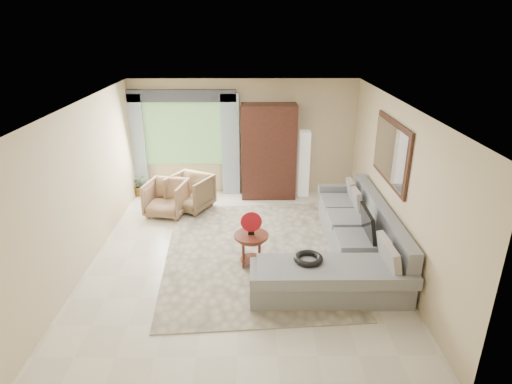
{
  "coord_description": "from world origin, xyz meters",
  "views": [
    {
      "loc": [
        0.19,
        -6.37,
        3.77
      ],
      "look_at": [
        0.25,
        0.35,
        1.05
      ],
      "focal_mm": 30.0,
      "sensor_mm": 36.0,
      "label": 1
    }
  ],
  "objects_px": {
    "armchair_left": "(166,198)",
    "armchair_right": "(190,192)",
    "sectional_sofa": "(349,247)",
    "coffee_table": "(251,249)",
    "armoire": "(269,152)",
    "floor_lamp": "(304,164)",
    "tv_screen": "(368,223)",
    "potted_plant": "(140,184)"
  },
  "relations": [
    {
      "from": "potted_plant",
      "to": "armoire",
      "type": "xyz_separation_m",
      "value": [
        2.95,
        -0.09,
        0.79
      ]
    },
    {
      "from": "potted_plant",
      "to": "armchair_left",
      "type": "bearing_deg",
      "value": -52.66
    },
    {
      "from": "sectional_sofa",
      "to": "armoire",
      "type": "xyz_separation_m",
      "value": [
        -1.23,
        2.9,
        0.77
      ]
    },
    {
      "from": "armchair_left",
      "to": "floor_lamp",
      "type": "height_order",
      "value": "floor_lamp"
    },
    {
      "from": "coffee_table",
      "to": "armchair_left",
      "type": "height_order",
      "value": "armchair_left"
    },
    {
      "from": "tv_screen",
      "to": "coffee_table",
      "type": "height_order",
      "value": "tv_screen"
    },
    {
      "from": "armoire",
      "to": "armchair_left",
      "type": "bearing_deg",
      "value": -155.17
    },
    {
      "from": "floor_lamp",
      "to": "coffee_table",
      "type": "bearing_deg",
      "value": -111.18
    },
    {
      "from": "armchair_left",
      "to": "armoire",
      "type": "bearing_deg",
      "value": 36.44
    },
    {
      "from": "coffee_table",
      "to": "armchair_right",
      "type": "bearing_deg",
      "value": 119.85
    },
    {
      "from": "sectional_sofa",
      "to": "tv_screen",
      "type": "xyz_separation_m",
      "value": [
        0.27,
        -0.03,
        0.44
      ]
    },
    {
      "from": "potted_plant",
      "to": "floor_lamp",
      "type": "bearing_deg",
      "value": -0.4
    },
    {
      "from": "armchair_left",
      "to": "armchair_right",
      "type": "relative_size",
      "value": 0.96
    },
    {
      "from": "tv_screen",
      "to": "armchair_left",
      "type": "bearing_deg",
      "value": 151.95
    },
    {
      "from": "armchair_right",
      "to": "armoire",
      "type": "bearing_deg",
      "value": 50.41
    },
    {
      "from": "tv_screen",
      "to": "armoire",
      "type": "distance_m",
      "value": 3.3
    },
    {
      "from": "coffee_table",
      "to": "armoire",
      "type": "relative_size",
      "value": 0.27
    },
    {
      "from": "armchair_left",
      "to": "sectional_sofa",
      "type": "bearing_deg",
      "value": -17.97
    },
    {
      "from": "floor_lamp",
      "to": "armchair_right",
      "type": "bearing_deg",
      "value": -162.63
    },
    {
      "from": "armoire",
      "to": "sectional_sofa",
      "type": "bearing_deg",
      "value": -66.94
    },
    {
      "from": "sectional_sofa",
      "to": "armchair_right",
      "type": "bearing_deg",
      "value": 143.23
    },
    {
      "from": "sectional_sofa",
      "to": "floor_lamp",
      "type": "height_order",
      "value": "floor_lamp"
    },
    {
      "from": "armchair_left",
      "to": "coffee_table",
      "type": "bearing_deg",
      "value": -37.2
    },
    {
      "from": "coffee_table",
      "to": "sectional_sofa",
      "type": "bearing_deg",
      "value": 3.22
    },
    {
      "from": "coffee_table",
      "to": "potted_plant",
      "type": "distance_m",
      "value": 4.01
    },
    {
      "from": "armoire",
      "to": "floor_lamp",
      "type": "distance_m",
      "value": 0.86
    },
    {
      "from": "armchair_right",
      "to": "armoire",
      "type": "xyz_separation_m",
      "value": [
        1.68,
        0.72,
        0.67
      ]
    },
    {
      "from": "sectional_sofa",
      "to": "armoire",
      "type": "bearing_deg",
      "value": 113.06
    },
    {
      "from": "sectional_sofa",
      "to": "armchair_right",
      "type": "xyz_separation_m",
      "value": [
        -2.92,
        2.18,
        0.09
      ]
    },
    {
      "from": "armchair_right",
      "to": "potted_plant",
      "type": "bearing_deg",
      "value": 174.96
    },
    {
      "from": "sectional_sofa",
      "to": "armoire",
      "type": "height_order",
      "value": "armoire"
    },
    {
      "from": "sectional_sofa",
      "to": "armoire",
      "type": "relative_size",
      "value": 1.65
    },
    {
      "from": "potted_plant",
      "to": "tv_screen",
      "type": "bearing_deg",
      "value": -34.06
    },
    {
      "from": "tv_screen",
      "to": "potted_plant",
      "type": "xyz_separation_m",
      "value": [
        -4.45,
        3.01,
        -0.46
      ]
    },
    {
      "from": "potted_plant",
      "to": "armchair_right",
      "type": "bearing_deg",
      "value": -32.38
    },
    {
      "from": "coffee_table",
      "to": "floor_lamp",
      "type": "xyz_separation_m",
      "value": [
        1.18,
        3.05,
        0.46
      ]
    },
    {
      "from": "armchair_left",
      "to": "tv_screen",
      "type": "bearing_deg",
      "value": -16.44
    },
    {
      "from": "coffee_table",
      "to": "potted_plant",
      "type": "height_order",
      "value": "coffee_table"
    },
    {
      "from": "armchair_right",
      "to": "floor_lamp",
      "type": "bearing_deg",
      "value": 44.72
    },
    {
      "from": "armchair_left",
      "to": "potted_plant",
      "type": "bearing_deg",
      "value": 138.95
    },
    {
      "from": "armoire",
      "to": "floor_lamp",
      "type": "bearing_deg",
      "value": 4.29
    },
    {
      "from": "armchair_left",
      "to": "armchair_right",
      "type": "bearing_deg",
      "value": 42.62
    }
  ]
}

